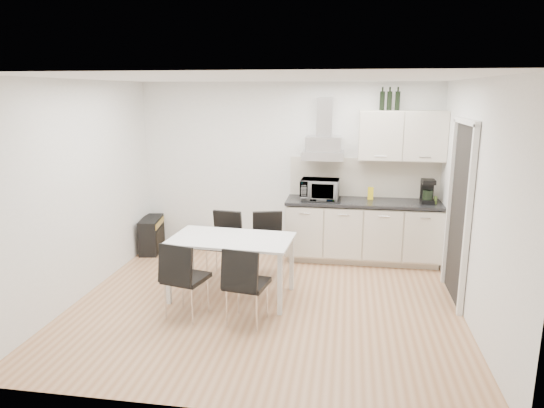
{
  "coord_description": "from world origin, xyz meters",
  "views": [
    {
      "loc": [
        0.91,
        -5.25,
        2.46
      ],
      "look_at": [
        -0.0,
        0.52,
        1.1
      ],
      "focal_mm": 32.0,
      "sensor_mm": 36.0,
      "label": 1
    }
  ],
  "objects_px": {
    "kitchenette": "(366,206)",
    "dining_table": "(231,244)",
    "chair_near_right": "(247,285)",
    "chair_near_left": "(186,279)",
    "chair_far_right": "(269,246)",
    "guitar_amp": "(152,235)",
    "chair_far_left": "(223,246)",
    "floor_speaker": "(200,239)"
  },
  "relations": [
    {
      "from": "dining_table",
      "to": "chair_near_left",
      "type": "bearing_deg",
      "value": -118.29
    },
    {
      "from": "chair_far_right",
      "to": "chair_near_left",
      "type": "distance_m",
      "value": 1.46
    },
    {
      "from": "kitchenette",
      "to": "chair_far_right",
      "type": "distance_m",
      "value": 1.61
    },
    {
      "from": "chair_far_right",
      "to": "guitar_amp",
      "type": "bearing_deg",
      "value": -37.03
    },
    {
      "from": "chair_far_right",
      "to": "chair_near_right",
      "type": "height_order",
      "value": "same"
    },
    {
      "from": "kitchenette",
      "to": "guitar_amp",
      "type": "distance_m",
      "value": 3.33
    },
    {
      "from": "dining_table",
      "to": "chair_near_right",
      "type": "bearing_deg",
      "value": -59.88
    },
    {
      "from": "chair_far_right",
      "to": "chair_near_right",
      "type": "bearing_deg",
      "value": 74.28
    },
    {
      "from": "kitchenette",
      "to": "chair_far_left",
      "type": "height_order",
      "value": "kitchenette"
    },
    {
      "from": "chair_near_left",
      "to": "guitar_amp",
      "type": "bearing_deg",
      "value": 135.19
    },
    {
      "from": "dining_table",
      "to": "guitar_amp",
      "type": "bearing_deg",
      "value": 141.67
    },
    {
      "from": "chair_far_left",
      "to": "chair_near_right",
      "type": "height_order",
      "value": "same"
    },
    {
      "from": "chair_far_right",
      "to": "chair_near_left",
      "type": "bearing_deg",
      "value": 45.77
    },
    {
      "from": "chair_near_left",
      "to": "floor_speaker",
      "type": "distance_m",
      "value": 2.42
    },
    {
      "from": "kitchenette",
      "to": "guitar_amp",
      "type": "height_order",
      "value": "kitchenette"
    },
    {
      "from": "floor_speaker",
      "to": "chair_near_left",
      "type": "bearing_deg",
      "value": -70.26
    },
    {
      "from": "dining_table",
      "to": "chair_far_right",
      "type": "height_order",
      "value": "chair_far_right"
    },
    {
      "from": "chair_near_right",
      "to": "floor_speaker",
      "type": "bearing_deg",
      "value": 127.5
    },
    {
      "from": "guitar_amp",
      "to": "floor_speaker",
      "type": "height_order",
      "value": "guitar_amp"
    },
    {
      "from": "chair_far_left",
      "to": "guitar_amp",
      "type": "xyz_separation_m",
      "value": [
        -1.39,
        0.88,
        -0.17
      ]
    },
    {
      "from": "chair_far_right",
      "to": "guitar_amp",
      "type": "xyz_separation_m",
      "value": [
        -2.0,
        0.81,
        -0.17
      ]
    },
    {
      "from": "dining_table",
      "to": "chair_far_left",
      "type": "distance_m",
      "value": 0.71
    },
    {
      "from": "chair_far_right",
      "to": "chair_near_left",
      "type": "relative_size",
      "value": 1.0
    },
    {
      "from": "chair_near_right",
      "to": "chair_near_left",
      "type": "bearing_deg",
      "value": -175.18
    },
    {
      "from": "dining_table",
      "to": "guitar_amp",
      "type": "xyz_separation_m",
      "value": [
        -1.66,
        1.49,
        -0.4
      ]
    },
    {
      "from": "dining_table",
      "to": "chair_far_right",
      "type": "bearing_deg",
      "value": 66.73
    },
    {
      "from": "kitchenette",
      "to": "dining_table",
      "type": "distance_m",
      "value": 2.27
    },
    {
      "from": "guitar_amp",
      "to": "chair_far_right",
      "type": "bearing_deg",
      "value": -31.48
    },
    {
      "from": "kitchenette",
      "to": "chair_far_left",
      "type": "bearing_deg",
      "value": -153.11
    },
    {
      "from": "chair_far_right",
      "to": "guitar_amp",
      "type": "height_order",
      "value": "chair_far_right"
    },
    {
      "from": "kitchenette",
      "to": "chair_near_left",
      "type": "distance_m",
      "value": 2.97
    },
    {
      "from": "dining_table",
      "to": "chair_far_right",
      "type": "relative_size",
      "value": 1.7
    },
    {
      "from": "chair_far_left",
      "to": "kitchenette",
      "type": "bearing_deg",
      "value": -146.22
    },
    {
      "from": "chair_far_left",
      "to": "floor_speaker",
      "type": "distance_m",
      "value": 1.35
    },
    {
      "from": "kitchenette",
      "to": "chair_near_right",
      "type": "distance_m",
      "value": 2.61
    },
    {
      "from": "kitchenette",
      "to": "floor_speaker",
      "type": "xyz_separation_m",
      "value": [
        -2.58,
        0.17,
        -0.68
      ]
    },
    {
      "from": "dining_table",
      "to": "chair_near_right",
      "type": "relative_size",
      "value": 1.7
    },
    {
      "from": "chair_near_left",
      "to": "chair_far_right",
      "type": "bearing_deg",
      "value": 74.24
    },
    {
      "from": "chair_near_right",
      "to": "chair_far_left",
      "type": "bearing_deg",
      "value": 124.54
    },
    {
      "from": "chair_far_left",
      "to": "floor_speaker",
      "type": "bearing_deg",
      "value": -51.85
    },
    {
      "from": "chair_far_right",
      "to": "chair_near_right",
      "type": "relative_size",
      "value": 1.0
    },
    {
      "from": "kitchenette",
      "to": "chair_near_right",
      "type": "height_order",
      "value": "kitchenette"
    }
  ]
}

